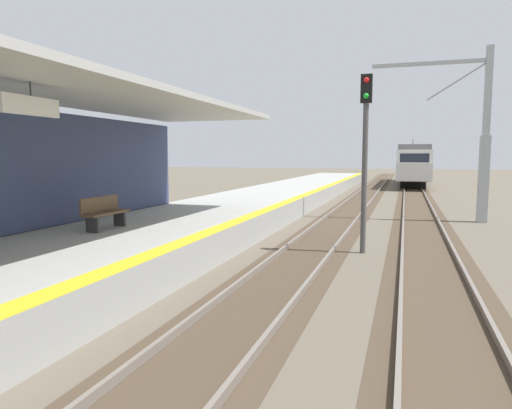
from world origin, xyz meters
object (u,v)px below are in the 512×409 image
object	(u,v)px
rail_signal_post	(365,145)
catenary_pylon_far_side	(478,139)
platform_bench	(104,212)
approaching_train	(413,163)

from	to	relation	value
rail_signal_post	catenary_pylon_far_side	distance (m)	9.10
catenary_pylon_far_side	platform_bench	world-z (taller)	catenary_pylon_far_side
approaching_train	platform_bench	xyz separation A→B (m)	(-8.45, -38.84, -0.80)
catenary_pylon_far_side	platform_bench	bearing A→B (deg)	-133.00
approaching_train	platform_bench	distance (m)	39.76
approaching_train	rail_signal_post	world-z (taller)	rail_signal_post
catenary_pylon_far_side	rail_signal_post	bearing A→B (deg)	-116.55
platform_bench	catenary_pylon_far_side	bearing A→B (deg)	47.00
platform_bench	approaching_train	bearing A→B (deg)	77.73
platform_bench	rail_signal_post	bearing A→B (deg)	26.58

